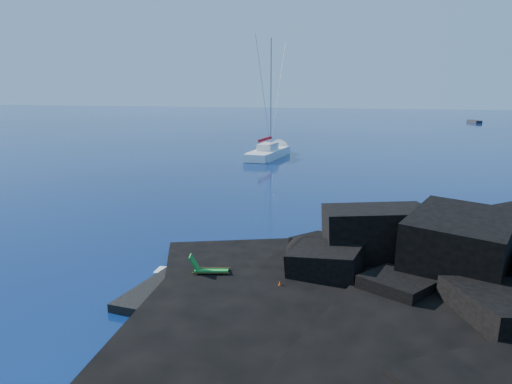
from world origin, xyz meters
TOP-DOWN VIEW (x-y plane):
  - ground at (0.00, 0.00)m, footprint 400.00×400.00m
  - headland at (13.00, 3.00)m, footprint 24.00×24.00m
  - beach at (4.50, 0.50)m, footprint 9.08×6.86m
  - surf_foam at (5.00, 5.00)m, footprint 10.00×8.00m
  - sailboat at (-4.35, 43.13)m, footprint 4.13×14.29m
  - deck_chair at (2.99, 1.60)m, footprint 1.85×1.16m
  - towel at (6.38, 0.56)m, footprint 1.94×1.25m
  - sunbather at (6.38, 0.56)m, footprint 1.68×0.78m
  - marker_cone at (6.26, 0.94)m, footprint 0.40×0.40m
  - distant_boat_a at (30.80, 118.25)m, footprint 3.10×5.31m

SIDE VIEW (x-z plane):
  - ground at x=0.00m, z-range 0.00..0.00m
  - headland at x=13.00m, z-range -1.80..1.80m
  - beach at x=4.50m, z-range -0.35..0.35m
  - surf_foam at x=5.00m, z-range -0.03..0.03m
  - sailboat at x=-4.35m, z-range -7.39..7.39m
  - distant_boat_a at x=30.80m, z-range -0.34..0.34m
  - towel at x=6.38m, z-range 0.35..0.40m
  - sunbather at x=6.38m, z-range 0.40..0.61m
  - marker_cone at x=6.26m, z-range 0.35..0.84m
  - deck_chair at x=2.99m, z-range 0.35..1.53m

